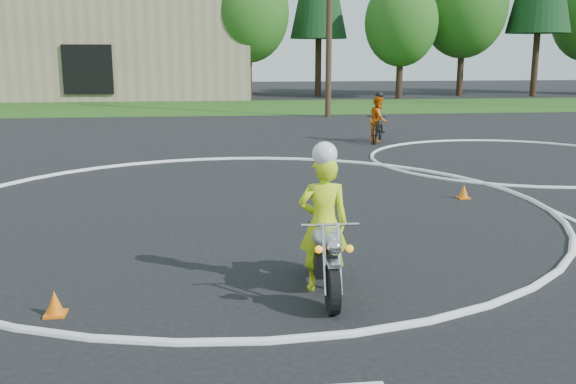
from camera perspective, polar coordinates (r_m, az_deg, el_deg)
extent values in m
plane|color=black|center=(9.72, -3.43, -5.67)|extent=(120.00, 120.00, 0.00)
cube|color=#1E4714|center=(36.36, -6.00, 7.49)|extent=(120.00, 10.00, 0.02)
torus|color=silver|center=(12.60, -4.25, -1.46)|extent=(12.12, 12.12, 0.12)
torus|color=silver|center=(19.45, 19.29, 2.75)|extent=(8.10, 8.10, 0.10)
cylinder|color=black|center=(7.57, 3.99, -8.61)|extent=(0.14, 0.60, 0.59)
cylinder|color=black|center=(8.86, 2.59, -5.45)|extent=(0.14, 0.60, 0.59)
cube|color=black|center=(8.23, 3.19, -6.14)|extent=(0.29, 0.55, 0.30)
ellipsoid|color=#A7A7AB|center=(7.93, 3.43, -4.02)|extent=(0.37, 0.64, 0.28)
cube|color=black|center=(8.41, 2.93, -3.34)|extent=(0.27, 0.60, 0.10)
cylinder|color=silver|center=(7.51, 3.26, -5.96)|extent=(0.05, 0.36, 0.79)
cylinder|color=white|center=(7.54, 4.60, -5.92)|extent=(0.05, 0.36, 0.79)
cube|color=white|center=(7.44, 4.05, -6.39)|extent=(0.14, 0.22, 0.05)
cylinder|color=silver|center=(7.58, 3.78, -2.92)|extent=(0.69, 0.06, 0.04)
sphere|color=silver|center=(7.30, 4.17, -4.90)|extent=(0.18, 0.18, 0.18)
sphere|color=orange|center=(7.30, 2.76, -5.12)|extent=(0.09, 0.09, 0.09)
sphere|color=orange|center=(7.36, 5.51, -5.03)|extent=(0.09, 0.09, 0.09)
cylinder|color=white|center=(8.65, 3.85, -5.91)|extent=(0.10, 0.79, 0.08)
imported|color=#C3E518|center=(8.14, 3.16, -2.83)|extent=(0.65, 0.44, 1.75)
sphere|color=white|center=(7.90, 3.28, 3.38)|extent=(0.31, 0.31, 0.31)
imported|color=black|center=(22.15, 8.04, 5.62)|extent=(1.29, 1.90, 0.95)
imported|color=#D65D0B|center=(22.12, 8.06, 6.43)|extent=(0.85, 0.94, 1.58)
sphere|color=black|center=(22.05, 8.13, 8.52)|extent=(0.27, 0.27, 0.27)
cone|color=orange|center=(13.92, 15.35, 0.05)|extent=(0.22, 0.22, 0.30)
cube|color=orange|center=(13.95, 15.32, -0.50)|extent=(0.24, 0.24, 0.03)
cone|color=orange|center=(8.02, -20.02, -9.26)|extent=(0.22, 0.22, 0.30)
cube|color=orange|center=(8.07, -19.95, -10.15)|extent=(0.24, 0.24, 0.03)
cube|color=black|center=(41.82, -17.38, 10.36)|extent=(3.00, 0.16, 3.00)
cylinder|color=#382619|center=(43.33, -3.51, 10.43)|extent=(0.44, 0.44, 3.24)
ellipsoid|color=#1E5116|center=(43.39, -3.58, 15.66)|extent=(5.40, 5.40, 6.48)
cylinder|color=#382619|center=(45.87, 2.70, 10.98)|extent=(0.44, 0.44, 3.96)
cylinder|color=#382619|center=(44.08, 9.87, 10.07)|extent=(0.44, 0.44, 2.88)
ellipsoid|color=#1E5116|center=(44.10, 10.04, 14.64)|extent=(4.80, 4.80, 5.76)
cylinder|color=#382619|center=(47.59, 15.07, 10.42)|extent=(0.44, 0.44, 3.60)
ellipsoid|color=#1E5116|center=(47.69, 15.37, 15.70)|extent=(6.00, 6.00, 7.20)
cylinder|color=#382619|center=(48.75, 21.09, 10.48)|extent=(0.44, 0.44, 4.32)
cylinder|color=#382619|center=(44.29, -8.84, 10.11)|extent=(0.44, 0.44, 2.88)
ellipsoid|color=#1E5116|center=(44.30, -8.99, 14.66)|extent=(4.80, 4.80, 5.76)
cylinder|color=#473321|center=(30.80, 3.69, 15.98)|extent=(0.28, 0.28, 10.00)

